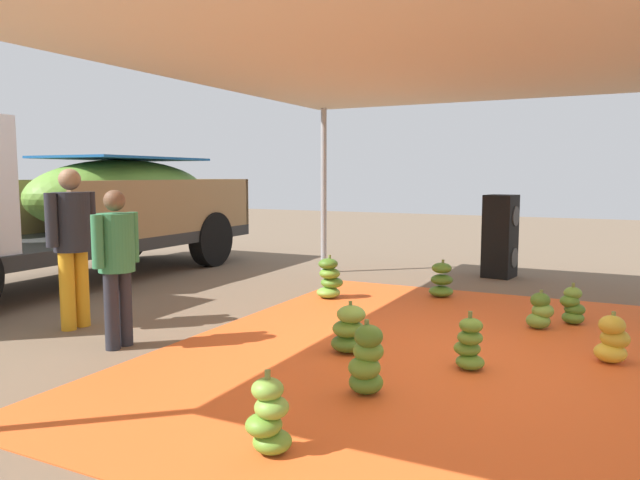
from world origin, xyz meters
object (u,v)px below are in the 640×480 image
banana_bunch_0 (441,281)px  banana_bunch_7 (349,331)px  banana_bunch_4 (367,362)px  banana_bunch_5 (540,312)px  banana_bunch_8 (330,280)px  banana_bunch_2 (573,307)px  banana_bunch_6 (269,418)px  banana_bunch_1 (469,345)px  cargo_truck_main (52,204)px  worker_0 (116,256)px  worker_1 (72,236)px  banana_bunch_9 (612,340)px  speaker_stack (500,236)px

banana_bunch_0 → banana_bunch_7: size_ratio=1.06×
banana_bunch_0 → banana_bunch_4: (-3.92, -0.49, 0.04)m
banana_bunch_5 → banana_bunch_8: banana_bunch_8 is taller
banana_bunch_2 → banana_bunch_5: (-0.39, 0.30, -0.01)m
banana_bunch_6 → banana_bunch_1: bearing=-18.7°
banana_bunch_1 → banana_bunch_8: 3.23m
banana_bunch_0 → banana_bunch_2: banana_bunch_0 is taller
cargo_truck_main → banana_bunch_1: bearing=-100.5°
banana_bunch_5 → cargo_truck_main: cargo_truck_main is taller
worker_0 → worker_1: worker_1 is taller
banana_bunch_4 → banana_bunch_6: 1.17m
banana_bunch_4 → banana_bunch_7: bearing=30.7°
banana_bunch_5 → worker_0: bearing=125.6°
banana_bunch_4 → banana_bunch_5: (2.69, -0.94, -0.07)m
banana_bunch_4 → banana_bunch_5: 2.85m
banana_bunch_5 → banana_bunch_8: size_ratio=0.73×
cargo_truck_main → banana_bunch_9: bearing=-93.5°
banana_bunch_6 → banana_bunch_7: banana_bunch_6 is taller
banana_bunch_0 → worker_0: 4.42m
banana_bunch_2 → worker_1: 5.60m
banana_bunch_0 → banana_bunch_8: bearing=120.2°
banana_bunch_6 → cargo_truck_main: 6.85m
banana_bunch_0 → banana_bunch_9: 3.08m
banana_bunch_8 → banana_bunch_9: bearing=-112.2°
banana_bunch_4 → worker_1: size_ratio=0.33×
banana_bunch_1 → banana_bunch_8: bearing=47.6°
banana_bunch_1 → banana_bunch_9: banana_bunch_1 is taller
worker_0 → banana_bunch_1: bearing=-75.2°
banana_bunch_5 → cargo_truck_main: bearing=94.1°
banana_bunch_4 → banana_bunch_5: size_ratio=1.36×
banana_bunch_5 → speaker_stack: bearing=17.2°
banana_bunch_9 → banana_bunch_8: bearing=67.8°
cargo_truck_main → banana_bunch_0: bearing=-72.7°
banana_bunch_9 → banana_bunch_4: bearing=136.0°
cargo_truck_main → worker_1: bearing=-125.7°
banana_bunch_0 → banana_bunch_5: 1.89m
banana_bunch_5 → speaker_stack: size_ratio=0.32×
banana_bunch_2 → banana_bunch_9: bearing=-162.9°
banana_bunch_6 → banana_bunch_9: 3.40m
banana_bunch_4 → banana_bunch_9: 2.39m
cargo_truck_main → worker_1: 2.98m
banana_bunch_8 → banana_bunch_9: 3.76m
banana_bunch_0 → worker_1: bearing=137.7°
worker_0 → banana_bunch_0: bearing=-29.6°
banana_bunch_5 → cargo_truck_main: size_ratio=0.06×
banana_bunch_6 → worker_1: (1.62, 3.48, 0.80)m
banana_bunch_5 → banana_bunch_9: banana_bunch_9 is taller
cargo_truck_main → worker_0: size_ratio=4.68×
banana_bunch_8 → banana_bunch_9: size_ratio=1.28×
cargo_truck_main → banana_bunch_2: bearing=-83.0°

